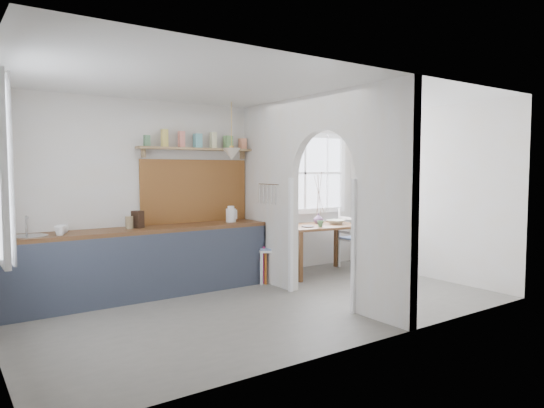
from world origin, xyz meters
TOP-DOWN VIEW (x-y plane):
  - floor at (0.00, 0.00)m, footprint 5.80×3.20m
  - ceiling at (0.00, 0.00)m, footprint 5.80×3.20m
  - walls at (0.00, 0.00)m, footprint 5.81×3.21m
  - partition at (0.70, 0.06)m, footprint 0.12×3.20m
  - nook_window at (1.80, 1.56)m, footprint 1.76×0.10m
  - counter at (-1.13, 1.33)m, footprint 3.50×0.60m
  - sink at (-2.43, 1.30)m, footprint 0.40×0.40m
  - backsplash at (-0.20, 1.58)m, footprint 1.65×0.03m
  - shelf at (-0.20, 1.49)m, footprint 1.75×0.20m
  - pendant_lamp at (0.15, 1.15)m, footprint 0.26×0.26m
  - utensil_rail at (0.61, 0.90)m, footprint 0.02×0.50m
  - dining_table at (1.70, 1.05)m, footprint 1.35×1.00m
  - chair_left at (0.78, 1.05)m, footprint 0.60×0.60m
  - chair_right at (2.54, 1.07)m, footprint 0.46×0.46m
  - kettle at (0.21, 1.29)m, footprint 0.22×0.19m
  - mug_a at (-2.13, 1.16)m, footprint 0.16×0.16m
  - mug_b at (-2.08, 1.29)m, footprint 0.17×0.17m
  - knife_block at (-1.14, 1.36)m, footprint 0.15×0.17m
  - jar at (-1.27, 1.32)m, footprint 0.12×0.12m
  - towel_magenta at (0.58, 0.98)m, footprint 0.02×0.03m
  - towel_orange at (0.58, 0.94)m, footprint 0.02×0.03m
  - bowl at (2.00, 1.00)m, footprint 0.37×0.37m
  - table_cup at (1.54, 0.85)m, footprint 0.13×0.13m
  - plate at (1.37, 0.95)m, footprint 0.23×0.23m
  - vase at (1.81, 1.22)m, footprint 0.20×0.20m

SIDE VIEW (x-z plane):
  - floor at x=0.00m, z-range -0.01..0.01m
  - towel_orange at x=0.58m, z-range -0.01..0.51m
  - towel_magenta at x=0.58m, z-range 0.01..0.54m
  - dining_table at x=1.70m, z-range 0.00..0.78m
  - counter at x=-1.13m, z-range 0.01..0.91m
  - chair_right at x=2.54m, z-range 0.00..1.01m
  - chair_left at x=0.78m, z-range 0.00..1.01m
  - plate at x=1.37m, z-range 0.78..0.80m
  - bowl at x=2.00m, z-range 0.78..0.85m
  - table_cup at x=1.54m, z-range 0.78..0.88m
  - vase at x=1.81m, z-range 0.78..0.95m
  - sink at x=-2.43m, z-range 0.88..0.90m
  - mug_b at x=-2.08m, z-range 0.90..1.01m
  - mug_a at x=-2.13m, z-range 0.90..1.01m
  - jar at x=-1.27m, z-range 0.90..1.06m
  - knife_block at x=-1.14m, z-range 0.90..1.12m
  - kettle at x=0.21m, z-range 0.90..1.13m
  - walls at x=0.00m, z-range 0.00..2.60m
  - backsplash at x=-0.20m, z-range 0.90..1.80m
  - utensil_rail at x=0.61m, z-range 1.44..1.46m
  - partition at x=0.70m, z-range 0.15..2.75m
  - nook_window at x=1.80m, z-range 0.95..2.25m
  - pendant_lamp at x=0.15m, z-range 1.80..1.96m
  - shelf at x=-0.20m, z-range 1.90..2.11m
  - ceiling at x=0.00m, z-range 2.60..2.60m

